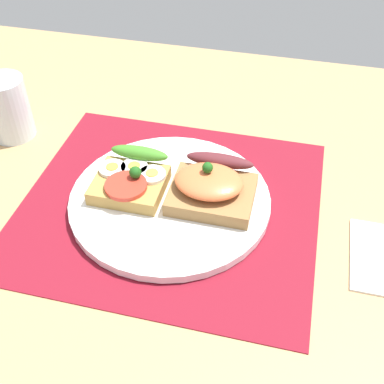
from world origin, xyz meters
TOP-DOWN VIEW (x-y plane):
  - ground_plane at (0.00, 0.00)cm, footprint 120.00×90.00cm
  - placemat at (0.00, 0.00)cm, footprint 38.86×35.44cm
  - plate at (0.00, 0.00)cm, footprint 26.48×26.48cm
  - sandwich_egg_tomato at (-5.45, 0.73)cm, footprint 9.20×9.99cm
  - sandwich_salmon at (5.29, 1.26)cm, footprint 10.77×10.31cm
  - drinking_glass at (-27.95, 9.63)cm, footprint 6.57×6.57cm

SIDE VIEW (x-z plane):
  - ground_plane at x=0.00cm, z-range -3.20..0.00cm
  - placemat at x=0.00cm, z-range 0.00..0.30cm
  - plate at x=0.00cm, z-range 0.30..1.45cm
  - sandwich_egg_tomato at x=-5.45cm, z-range 0.89..5.00cm
  - sandwich_salmon at x=5.29cm, z-range 0.65..6.19cm
  - drinking_glass at x=-27.95cm, z-range 0.00..9.57cm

